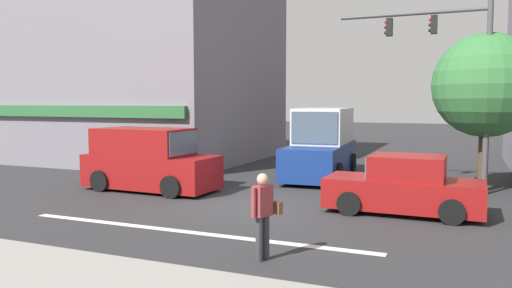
% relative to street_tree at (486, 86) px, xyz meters
% --- Properties ---
extents(ground_plane, '(120.00, 120.00, 0.00)m').
position_rel_street_tree_xyz_m(ground_plane, '(-6.43, -5.01, -3.55)').
color(ground_plane, '#2B2B2D').
extents(lane_marking_stripe, '(9.00, 0.24, 0.01)m').
position_rel_street_tree_xyz_m(lane_marking_stripe, '(-6.43, -8.51, -3.55)').
color(lane_marking_stripe, silver).
rests_on(lane_marking_stripe, ground).
extents(building_left_block, '(12.70, 10.99, 9.99)m').
position_rel_street_tree_xyz_m(building_left_block, '(-16.76, 4.14, 1.44)').
color(building_left_block, slate).
rests_on(building_left_block, ground).
extents(street_tree, '(3.47, 3.47, 5.30)m').
position_rel_street_tree_xyz_m(street_tree, '(0.00, 0.00, 0.00)').
color(street_tree, '#4C3823').
rests_on(street_tree, ground).
extents(utility_pole_near_left, '(1.40, 0.22, 7.03)m').
position_rel_street_tree_xyz_m(utility_pole_near_left, '(-14.77, 0.19, 0.11)').
color(utility_pole_near_left, brown).
rests_on(utility_pole_near_left, ground).
extents(traffic_light_mast, '(4.89, 0.26, 6.20)m').
position_rel_street_tree_xyz_m(traffic_light_mast, '(-0.94, -0.66, 0.63)').
color(traffic_light_mast, '#47474C').
rests_on(traffic_light_mast, ground).
extents(box_truck_approaching_near, '(2.51, 5.72, 2.75)m').
position_rel_street_tree_xyz_m(box_truck_approaching_near, '(-5.86, 0.95, -2.30)').
color(box_truck_approaching_near, navy).
rests_on(box_truck_approaching_near, ground).
extents(van_crossing_center, '(4.66, 2.16, 2.11)m').
position_rel_street_tree_xyz_m(van_crossing_center, '(-10.49, -4.23, -2.54)').
color(van_crossing_center, maroon).
rests_on(van_crossing_center, ground).
extents(sedan_crossing_leftbound, '(4.12, 1.92, 1.58)m').
position_rel_street_tree_xyz_m(sedan_crossing_leftbound, '(-2.05, -4.55, -2.84)').
color(sedan_crossing_leftbound, maroon).
rests_on(sedan_crossing_leftbound, ground).
extents(pedestrian_foreground_with_bag, '(0.47, 0.66, 1.67)m').
position_rel_street_tree_xyz_m(pedestrian_foreground_with_bag, '(-4.04, -9.72, -2.60)').
color(pedestrian_foreground_with_bag, '#333338').
rests_on(pedestrian_foreground_with_bag, ground).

